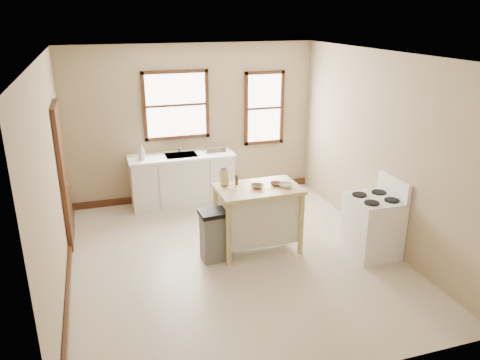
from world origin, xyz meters
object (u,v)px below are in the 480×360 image
object	(u,v)px
bowl_a	(257,186)
trash_bin	(214,235)
kitchen_island	(258,218)
dish_rack	(214,149)
soap_bottle_b	(141,154)
bowl_c	(286,185)
soap_bottle_a	(142,153)
knife_block	(224,179)
gas_stove	(373,217)
pepper_grinder	(237,180)
bowl_b	(276,184)

from	to	relation	value
bowl_a	trash_bin	size ratio (longest dim) A/B	0.26
kitchen_island	trash_bin	xyz separation A→B (m)	(-0.69, -0.12, -0.11)
bowl_a	dish_rack	bearing A→B (deg)	92.23
kitchen_island	bowl_a	world-z (taller)	bowl_a
soap_bottle_b	bowl_c	distance (m)	2.77
soap_bottle_a	dish_rack	xyz separation A→B (m)	(1.30, 0.11, -0.08)
knife_block	gas_stove	world-z (taller)	knife_block
soap_bottle_b	trash_bin	xyz separation A→B (m)	(0.71, -2.13, -0.64)
dish_rack	kitchen_island	world-z (taller)	dish_rack
dish_rack	gas_stove	size ratio (longest dim) A/B	0.34
knife_block	pepper_grinder	distance (m)	0.18
knife_block	bowl_c	bearing A→B (deg)	-24.35
kitchen_island	bowl_c	xyz separation A→B (m)	(0.38, -0.12, 0.51)
soap_bottle_a	pepper_grinder	bearing A→B (deg)	-56.10
trash_bin	bowl_c	bearing A→B (deg)	-2.73
bowl_b	soap_bottle_b	bearing A→B (deg)	129.81
soap_bottle_a	kitchen_island	world-z (taller)	soap_bottle_a
soap_bottle_a	soap_bottle_b	xyz separation A→B (m)	(-0.01, 0.06, -0.04)
knife_block	soap_bottle_a	bearing A→B (deg)	117.25
soap_bottle_a	bowl_b	bearing A→B (deg)	-48.44
kitchen_island	bowl_a	xyz separation A→B (m)	(-0.02, -0.02, 0.51)
bowl_c	kitchen_island	bearing A→B (deg)	162.91
knife_block	bowl_b	size ratio (longest dim) A/B	1.20
kitchen_island	gas_stove	distance (m)	1.64
bowl_b	trash_bin	size ratio (longest dim) A/B	0.22
soap_bottle_b	kitchen_island	xyz separation A→B (m)	(1.41, -2.01, -0.52)
bowl_b	pepper_grinder	bearing A→B (deg)	160.21
pepper_grinder	gas_stove	world-z (taller)	gas_stove
dish_rack	bowl_a	xyz separation A→B (m)	(0.08, -2.08, 0.02)
kitchen_island	knife_block	xyz separation A→B (m)	(-0.44, 0.22, 0.58)
bowl_b	gas_stove	xyz separation A→B (m)	(1.24, -0.63, -0.42)
bowl_a	pepper_grinder	bearing A→B (deg)	138.65
knife_block	bowl_a	distance (m)	0.49
dish_rack	kitchen_island	xyz separation A→B (m)	(0.10, -2.06, -0.49)
bowl_b	gas_stove	size ratio (longest dim) A/B	0.15
soap_bottle_a	kitchen_island	xyz separation A→B (m)	(1.40, -1.95, -0.57)
soap_bottle_b	bowl_b	world-z (taller)	soap_bottle_b
soap_bottle_b	kitchen_island	distance (m)	2.51
bowl_a	kitchen_island	bearing A→B (deg)	45.30
knife_block	bowl_a	xyz separation A→B (m)	(0.42, -0.24, -0.08)
trash_bin	bowl_b	bearing A→B (deg)	4.19
soap_bottle_a	bowl_c	bearing A→B (deg)	-48.22
soap_bottle_a	bowl_b	distance (m)	2.56
knife_block	trash_bin	size ratio (longest dim) A/B	0.27
soap_bottle_b	bowl_c	bearing A→B (deg)	-73.14
knife_block	trash_bin	bearing A→B (deg)	-128.15
kitchen_island	bowl_b	xyz separation A→B (m)	(0.27, -0.00, 0.50)
kitchen_island	trash_bin	distance (m)	0.71
bowl_a	gas_stove	bearing A→B (deg)	-21.56
bowl_c	soap_bottle_b	bearing A→B (deg)	130.07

